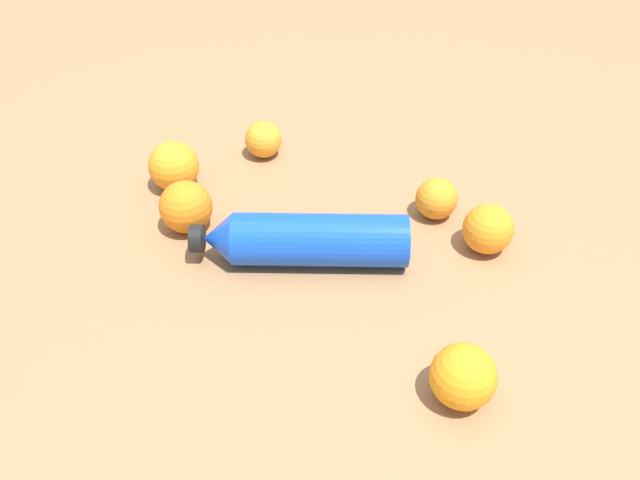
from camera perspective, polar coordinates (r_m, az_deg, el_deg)
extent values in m
plane|color=olive|center=(0.98, 0.34, 0.20)|extent=(2.40, 2.40, 0.00)
cylinder|color=blue|center=(0.91, 0.00, 0.00)|extent=(0.12, 0.26, 0.08)
cone|color=blue|center=(0.92, -9.19, 0.11)|extent=(0.08, 0.06, 0.08)
cylinder|color=black|center=(0.93, -11.05, 0.14)|extent=(0.04, 0.03, 0.04)
sphere|color=orange|center=(1.15, -5.14, 9.03)|extent=(0.07, 0.07, 0.07)
sphere|color=orange|center=(1.09, -13.07, 6.52)|extent=(0.08, 0.08, 0.08)
sphere|color=orange|center=(0.99, -12.02, 2.96)|extent=(0.08, 0.08, 0.08)
sphere|color=orange|center=(0.96, 14.94, 0.96)|extent=(0.08, 0.08, 0.08)
sphere|color=orange|center=(1.02, 10.49, 3.70)|extent=(0.07, 0.07, 0.07)
sphere|color=orange|center=(0.76, 12.80, -11.94)|extent=(0.08, 0.08, 0.08)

